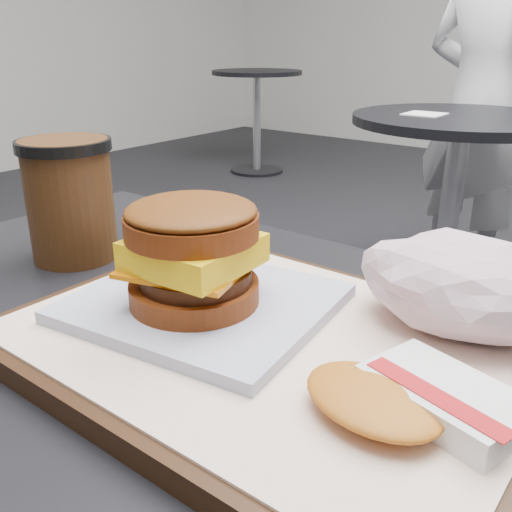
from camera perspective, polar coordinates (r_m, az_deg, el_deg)
The scene contains 9 objects.
serving_tray at distance 0.42m, azimuth 1.38°, elevation -9.01°, with size 0.38×0.28×0.02m.
breakfast_sandwich at distance 0.44m, azimuth -5.99°, elevation -0.97°, with size 0.21×0.19×0.09m.
hash_brown at distance 0.35m, azimuth 15.32°, elevation -13.54°, with size 0.13×0.11×0.02m.
crumpled_wrapper at distance 0.44m, azimuth 20.01°, elevation -2.59°, with size 0.15×0.12×0.07m, color silver, non-canonical shape.
coffee_cup at distance 0.62m, azimuth -18.14°, elevation 5.78°, with size 0.09×0.09×0.13m.
neighbor_table at distance 2.05m, azimuth 19.20°, elevation 7.58°, with size 0.70×0.70×0.75m.
napkin at distance 1.99m, azimuth 16.50°, elevation 13.45°, with size 0.12×0.12×0.00m, color white.
patron at distance 2.52m, azimuth 21.53°, elevation 14.07°, with size 0.54×0.35×1.48m, color silver.
bg_table_mid at distance 4.39m, azimuth 0.09°, elevation 15.63°, with size 0.66×0.66×0.75m.
Camera 1 is at (0.28, -0.24, 0.99)m, focal length 40.00 mm.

